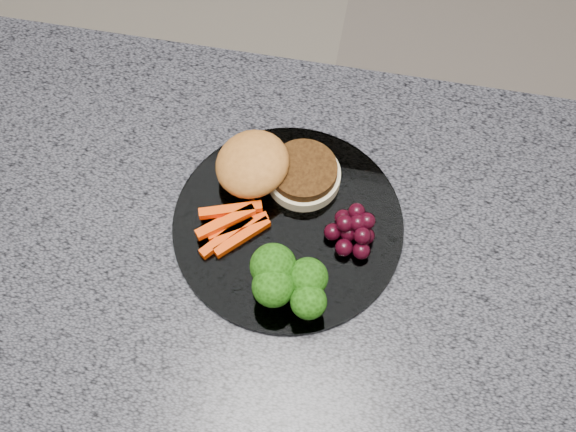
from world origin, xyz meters
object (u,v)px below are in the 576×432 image
object	(u,v)px
burger	(271,170)
grape_bunch	(354,229)
island_cabinet	(255,388)
plate	(288,225)

from	to	relation	value
burger	grape_bunch	xyz separation A→B (m)	(0.10, -0.06, -0.00)
island_cabinet	burger	world-z (taller)	burger
burger	grape_bunch	distance (m)	0.12
plate	grape_bunch	size ratio (longest dim) A/B	4.42
island_cabinet	grape_bunch	xyz separation A→B (m)	(0.12, 0.06, 0.49)
island_cabinet	grape_bunch	world-z (taller)	grape_bunch
grape_bunch	island_cabinet	bearing A→B (deg)	-151.30
plate	burger	world-z (taller)	burger
plate	burger	distance (m)	0.07
plate	island_cabinet	bearing A→B (deg)	-123.49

